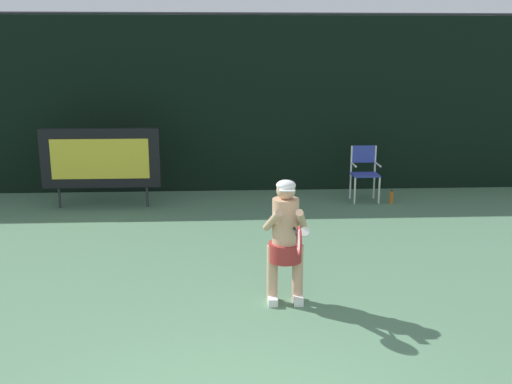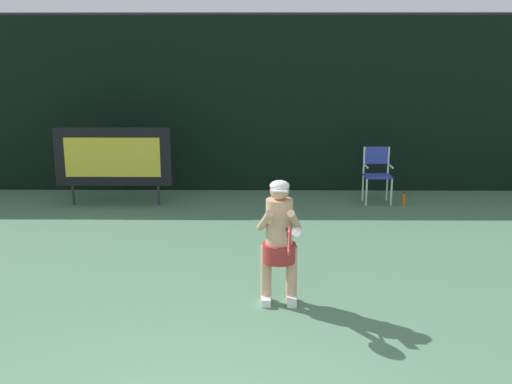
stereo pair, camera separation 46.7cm
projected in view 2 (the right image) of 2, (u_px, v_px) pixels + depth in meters
The scene contains 6 objects.
backdrop_screen at pixel (238, 105), 12.13m from camera, with size 18.00×0.12×3.66m.
scoreboard at pixel (114, 157), 11.09m from camera, with size 2.20×0.21×1.50m.
umpire_chair at pixel (377, 171), 11.38m from camera, with size 0.52×0.44×1.08m.
water_bottle at pixel (404, 199), 11.25m from camera, with size 0.07×0.07×0.27m.
tennis_player at pixel (279, 237), 6.74m from camera, with size 0.53×0.60×1.48m.
tennis_racket at pixel (289, 241), 6.19m from camera, with size 0.03×0.60×0.31m.
Camera 2 is at (0.48, -3.71, 2.90)m, focal length 41.04 mm.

